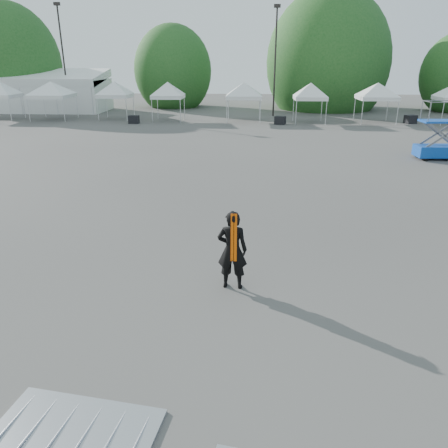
{
  "coord_description": "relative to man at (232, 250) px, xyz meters",
  "views": [
    {
      "loc": [
        0.69,
        -11.67,
        5.25
      ],
      "look_at": [
        0.1,
        -1.29,
        1.3
      ],
      "focal_mm": 35.0,
      "sensor_mm": 36.0,
      "label": 1
    }
  ],
  "objects": [
    {
      "name": "tree_far_w",
      "position": [
        -26.35,
        40.2,
        3.55
      ],
      "size": [
        4.8,
        4.8,
        7.3
      ],
      "color": "#382314",
      "rests_on": "ground"
    },
    {
      "name": "crate_east",
      "position": [
        14.17,
        29.55,
        -0.64
      ],
      "size": [
        1.1,
        0.99,
        0.71
      ],
      "primitive_type": "cube",
      "rotation": [
        0.0,
        0.0,
        0.37
      ],
      "color": "black",
      "rests_on": "ground"
    },
    {
      "name": "tent_c",
      "position": [
        -11.83,
        30.98,
        2.07
      ],
      "size": [
        3.94,
        3.94,
        3.88
      ],
      "color": "silver",
      "rests_on": "ground"
    },
    {
      "name": "tent_b",
      "position": [
        -17.44,
        30.38,
        2.07
      ],
      "size": [
        4.75,
        4.75,
        3.88
      ],
      "color": "silver",
      "rests_on": "ground"
    },
    {
      "name": "tent_a",
      "position": [
        -22.06,
        30.25,
        2.07
      ],
      "size": [
        3.88,
        3.88,
        3.88
      ],
      "color": "silver",
      "rests_on": "ground"
    },
    {
      "name": "tree_mid_w",
      "position": [
        -8.35,
        42.2,
        2.94
      ],
      "size": [
        4.16,
        4.16,
        6.33
      ],
      "color": "#382314",
      "rests_on": "ground"
    },
    {
      "name": "scissor_lift",
      "position": [
        10.84,
        15.18,
        0.59
      ],
      "size": [
        2.47,
        1.32,
        3.13
      ],
      "rotation": [
        0.0,
        0.0,
        0.05
      ],
      "color": "#0B219A",
      "rests_on": "ground"
    },
    {
      "name": "tent_g",
      "position": [
        11.22,
        29.97,
        2.07
      ],
      "size": [
        4.38,
        4.38,
        3.88
      ],
      "color": "silver",
      "rests_on": "ground"
    },
    {
      "name": "man",
      "position": [
        0.0,
        0.0,
        0.0
      ],
      "size": [
        0.75,
        0.52,
        1.97
      ],
      "rotation": [
        0.0,
        0.0,
        3.07
      ],
      "color": "black",
      "rests_on": "ground"
    },
    {
      "name": "barrier_left",
      "position": [
        -2.17,
        -4.55,
        -0.95
      ],
      "size": [
        2.61,
        1.58,
        0.08
      ],
      "rotation": [
        0.0,
        0.0,
        -0.15
      ],
      "color": "#A6A9AE",
      "rests_on": "ground"
    },
    {
      "name": "marquee",
      "position": [
        -22.35,
        37.2,
        0.98
      ],
      "size": [
        15.0,
        6.25,
        4.23
      ],
      "color": "white",
      "rests_on": "ground"
    },
    {
      "name": "light_pole_west",
      "position": [
        -18.35,
        36.2,
        4.78
      ],
      "size": [
        0.6,
        0.25,
        10.3
      ],
      "color": "black",
      "rests_on": "ground"
    },
    {
      "name": "tent_d",
      "position": [
        -6.86,
        30.21,
        2.07
      ],
      "size": [
        3.79,
        3.79,
        3.88
      ],
      "color": "silver",
      "rests_on": "ground"
    },
    {
      "name": "crate_mid",
      "position": [
        2.96,
        28.39,
        -0.65
      ],
      "size": [
        1.03,
        0.92,
        0.67
      ],
      "primitive_type": "cube",
      "rotation": [
        0.0,
        0.0,
        -0.33
      ],
      "color": "black",
      "rests_on": "ground"
    },
    {
      "name": "light_pole_east",
      "position": [
        2.65,
        34.2,
        4.53
      ],
      "size": [
        0.6,
        0.25,
        9.8
      ],
      "color": "black",
      "rests_on": "ground"
    },
    {
      "name": "ground",
      "position": [
        -0.35,
        2.2,
        -0.99
      ],
      "size": [
        120.0,
        120.0,
        0.0
      ],
      "primitive_type": "plane",
      "color": "#474442",
      "rests_on": "ground"
    },
    {
      "name": "tent_e",
      "position": [
        -0.15,
        30.16,
        2.07
      ],
      "size": [
        4.31,
        4.31,
        3.88
      ],
      "color": "silver",
      "rests_on": "ground"
    },
    {
      "name": "tree_mid_e",
      "position": [
        8.65,
        41.2,
        3.85
      ],
      "size": [
        5.12,
        5.12,
        7.79
      ],
      "color": "#382314",
      "rests_on": "ground"
    },
    {
      "name": "crate_west",
      "position": [
        -9.56,
        28.24,
        -0.65
      ],
      "size": [
        0.89,
        0.71,
        0.67
      ],
      "primitive_type": "cube",
      "rotation": [
        0.0,
        0.0,
        0.04
      ],
      "color": "black",
      "rests_on": "ground"
    },
    {
      "name": "tent_f",
      "position": [
        5.5,
        29.53,
        2.07
      ],
      "size": [
        3.81,
        3.81,
        3.88
      ],
      "color": "silver",
      "rests_on": "ground"
    }
  ]
}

